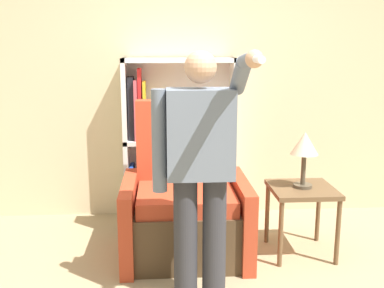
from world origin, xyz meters
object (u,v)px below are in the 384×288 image
(bookcase, at_px, (170,141))
(person_standing, at_px, (200,167))
(side_table, at_px, (302,197))
(armchair, at_px, (185,207))
(table_lamp, at_px, (305,147))

(bookcase, bearing_deg, person_standing, -83.95)
(bookcase, height_order, side_table, bookcase)
(bookcase, relative_size, armchair, 1.27)
(bookcase, bearing_deg, armchair, -81.97)
(side_table, xyz_separation_m, table_lamp, (-0.00, 0.00, 0.41))
(bookcase, xyz_separation_m, armchair, (0.11, -0.76, -0.38))
(armchair, relative_size, person_standing, 0.75)
(person_standing, bearing_deg, armchair, 94.05)
(armchair, xyz_separation_m, person_standing, (0.05, -0.77, 0.54))
(armchair, height_order, person_standing, person_standing)
(armchair, bearing_deg, bookcase, 98.03)
(person_standing, bearing_deg, side_table, 38.11)
(bookcase, distance_m, table_lamp, 1.34)
(side_table, bearing_deg, table_lamp, 180.00)
(armchair, height_order, table_lamp, armchair)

